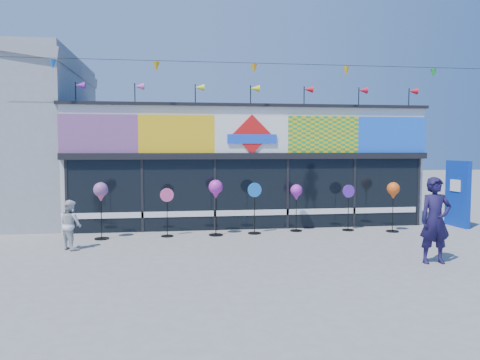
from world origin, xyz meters
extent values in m
plane|color=slate|center=(0.00, 0.00, 0.00)|extent=(80.00, 80.00, 0.00)
cube|color=silver|center=(0.00, 6.00, 2.00)|extent=(12.00, 5.00, 4.00)
cube|color=black|center=(0.00, 3.44, 1.15)|extent=(11.60, 0.12, 2.30)
cube|color=black|center=(0.00, 3.40, 2.40)|extent=(12.00, 0.30, 0.20)
cube|color=white|center=(0.00, 3.41, 0.55)|extent=(11.40, 0.10, 0.18)
cube|color=black|center=(0.00, 6.00, 4.05)|extent=(12.20, 5.20, 0.10)
cube|color=black|center=(-5.80, 3.43, 1.15)|extent=(0.08, 0.14, 2.30)
cube|color=black|center=(-3.50, 3.43, 1.15)|extent=(0.08, 0.14, 2.30)
cube|color=black|center=(-1.20, 3.43, 1.15)|extent=(0.08, 0.14, 2.30)
cube|color=black|center=(1.20, 3.43, 1.15)|extent=(0.08, 0.14, 2.30)
cube|color=black|center=(3.50, 3.43, 1.15)|extent=(0.08, 0.14, 2.30)
cube|color=black|center=(5.80, 3.43, 1.15)|extent=(0.08, 0.14, 2.30)
cube|color=red|center=(-4.80, 3.42, 3.10)|extent=(2.40, 0.08, 1.20)
cube|color=yellow|center=(-2.40, 3.42, 3.10)|extent=(2.40, 0.08, 1.20)
cube|color=white|center=(0.00, 3.42, 3.10)|extent=(2.40, 0.08, 1.20)
cube|color=yellow|center=(2.40, 3.42, 3.10)|extent=(2.40, 0.08, 1.20)
cube|color=blue|center=(4.80, 3.42, 3.10)|extent=(2.40, 0.08, 1.20)
cube|color=red|center=(0.00, 3.36, 3.10)|extent=(1.27, 0.06, 1.27)
cube|color=blue|center=(0.00, 3.34, 2.95)|extent=(1.60, 0.05, 0.30)
cube|color=#182FCC|center=(-4.11, 3.48, 0.93)|extent=(0.78, 0.03, 0.78)
cube|color=#F35183|center=(-2.94, 3.48, 1.18)|extent=(0.92, 0.03, 0.92)
cube|color=#1934D6|center=(-1.76, 3.48, 1.58)|extent=(0.78, 0.03, 0.78)
cube|color=purple|center=(-0.59, 3.48, 0.95)|extent=(0.92, 0.03, 0.92)
cube|color=#EA4E67|center=(0.59, 3.48, 1.22)|extent=(0.78, 0.03, 0.78)
cube|color=blue|center=(1.76, 3.48, 1.50)|extent=(0.92, 0.03, 0.92)
cube|color=#FFB215|center=(2.94, 3.48, 1.02)|extent=(0.78, 0.03, 0.78)
cube|color=purple|center=(4.11, 3.48, 1.17)|extent=(0.92, 0.03, 0.92)
cylinder|color=black|center=(-5.50, 3.65, 4.35)|extent=(0.03, 0.03, 0.70)
cone|color=purple|center=(-5.36, 3.65, 4.60)|extent=(0.30, 0.22, 0.22)
cylinder|color=black|center=(-3.70, 3.65, 4.35)|extent=(0.03, 0.03, 0.70)
cone|color=#E64CAF|center=(-3.56, 3.65, 4.60)|extent=(0.30, 0.22, 0.22)
cylinder|color=black|center=(-1.80, 3.65, 4.35)|extent=(0.03, 0.03, 0.70)
cone|color=#D6FF15|center=(-1.66, 3.65, 4.60)|extent=(0.30, 0.22, 0.22)
cylinder|color=black|center=(0.00, 3.65, 4.35)|extent=(0.03, 0.03, 0.70)
cone|color=#F4F114|center=(0.14, 3.65, 4.60)|extent=(0.30, 0.22, 0.22)
cylinder|color=black|center=(1.80, 3.65, 4.35)|extent=(0.03, 0.03, 0.70)
cone|color=red|center=(1.94, 3.65, 4.60)|extent=(0.30, 0.22, 0.22)
cylinder|color=black|center=(3.70, 3.65, 4.35)|extent=(0.03, 0.03, 0.70)
cone|color=red|center=(3.84, 3.65, 4.60)|extent=(0.30, 0.22, 0.22)
cylinder|color=black|center=(5.50, 3.65, 4.35)|extent=(0.03, 0.03, 0.70)
cone|color=red|center=(5.64, 3.65, 4.60)|extent=(0.30, 0.22, 0.22)
cylinder|color=black|center=(0.00, 3.00, 5.30)|extent=(16.00, 0.01, 0.01)
cone|color=blue|center=(-6.00, 3.00, 5.12)|extent=(0.20, 0.20, 0.28)
cone|color=#DBA60B|center=(-3.00, 3.00, 5.12)|extent=(0.20, 0.20, 0.28)
cone|color=#FFA50D|center=(0.00, 3.00, 5.12)|extent=(0.20, 0.20, 0.28)
cone|color=#F3AF14|center=(3.00, 3.00, 5.12)|extent=(0.20, 0.20, 0.28)
cone|color=green|center=(6.00, 3.00, 5.12)|extent=(0.20, 0.20, 0.28)
cube|color=#0A31A4|center=(6.98, 2.97, 1.12)|extent=(0.24, 1.13, 2.23)
cube|color=white|center=(6.90, 2.97, 1.40)|extent=(0.08, 0.50, 0.39)
cylinder|color=black|center=(-4.61, 2.38, 0.02)|extent=(0.42, 0.42, 0.03)
cylinder|color=black|center=(-4.61, 2.38, 0.72)|extent=(0.03, 0.03, 1.37)
sphere|color=#D84877|center=(-4.61, 2.38, 1.46)|extent=(0.42, 0.42, 0.42)
cone|color=#D84877|center=(-4.61, 2.38, 1.19)|extent=(0.21, 0.21, 0.19)
cylinder|color=black|center=(-2.72, 2.52, 0.01)|extent=(0.37, 0.37, 0.03)
cylinder|color=black|center=(-2.72, 2.52, 0.63)|extent=(0.02, 0.02, 1.21)
cylinder|color=#F85293|center=(-2.72, 2.52, 1.26)|extent=(0.41, 0.14, 0.41)
cylinder|color=black|center=(-1.25, 2.50, 0.02)|extent=(0.43, 0.43, 0.03)
cylinder|color=black|center=(-1.25, 2.50, 0.73)|extent=(0.03, 0.03, 1.40)
sphere|color=#B126A5|center=(-1.25, 2.50, 1.49)|extent=(0.43, 0.43, 0.43)
cone|color=#B126A5|center=(-1.25, 2.50, 1.22)|extent=(0.22, 0.22, 0.19)
cylinder|color=black|center=(-0.04, 2.62, 0.02)|extent=(0.40, 0.40, 0.03)
cylinder|color=black|center=(-0.04, 2.62, 0.69)|extent=(0.02, 0.02, 1.32)
cylinder|color=blue|center=(-0.04, 2.62, 1.37)|extent=(0.44, 0.12, 0.45)
cylinder|color=black|center=(1.36, 2.88, 0.01)|extent=(0.38, 0.38, 0.03)
cylinder|color=black|center=(1.36, 2.88, 0.65)|extent=(0.02, 0.02, 1.24)
sphere|color=purple|center=(1.36, 2.88, 1.31)|extent=(0.38, 0.38, 0.38)
cone|color=purple|center=(1.36, 2.88, 1.08)|extent=(0.19, 0.19, 0.17)
cylinder|color=black|center=(3.05, 2.76, 0.01)|extent=(0.38, 0.38, 0.03)
cylinder|color=black|center=(3.05, 2.76, 0.64)|extent=(0.02, 0.02, 1.23)
cylinder|color=#5E25AF|center=(3.05, 2.76, 1.27)|extent=(0.42, 0.10, 0.41)
cylinder|color=black|center=(4.37, 2.34, 0.02)|extent=(0.40, 0.40, 0.03)
cylinder|color=black|center=(4.37, 2.34, 0.68)|extent=(0.02, 0.02, 1.30)
sphere|color=#E35315|center=(4.37, 2.34, 1.38)|extent=(0.40, 0.40, 0.40)
cone|color=#E35315|center=(4.37, 2.34, 1.13)|extent=(0.20, 0.20, 0.18)
imported|color=#171137|center=(3.47, -1.61, 1.00)|extent=(0.75, 0.52, 2.00)
imported|color=silver|center=(-5.20, 1.08, 0.66)|extent=(0.70, 0.72, 1.31)
camera|label=1|loc=(-2.47, -11.56, 2.68)|focal=35.00mm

